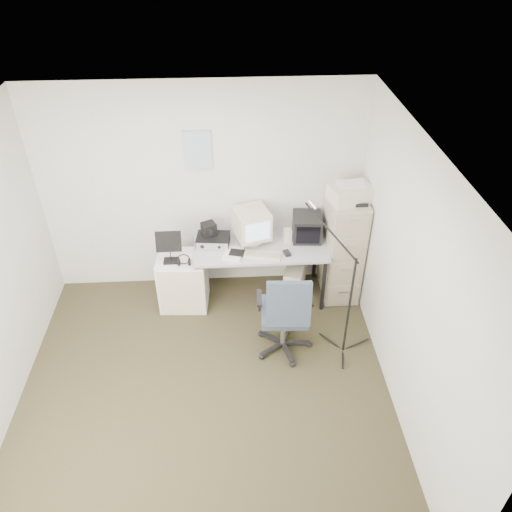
{
  "coord_description": "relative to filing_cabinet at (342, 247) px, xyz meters",
  "views": [
    {
      "loc": [
        0.3,
        -3.15,
        3.98
      ],
      "look_at": [
        0.55,
        0.95,
        0.95
      ],
      "focal_mm": 35.0,
      "sensor_mm": 36.0,
      "label": 1
    }
  ],
  "objects": [
    {
      "name": "crt_monitor",
      "position": [
        -1.04,
        0.07,
        0.28
      ],
      "size": [
        0.45,
        0.47,
        0.4
      ],
      "primitive_type": "cube",
      "rotation": [
        0.0,
        0.0,
        0.29
      ],
      "color": "beige",
      "rests_on": "desk"
    },
    {
      "name": "crt_tv",
      "position": [
        -0.41,
        0.09,
        0.23
      ],
      "size": [
        0.34,
        0.36,
        0.29
      ],
      "primitive_type": "cube",
      "rotation": [
        0.0,
        0.0,
        -0.07
      ],
      "color": "black",
      "rests_on": "desk"
    },
    {
      "name": "music_stand",
      "position": [
        -1.95,
        -0.19,
        0.22
      ],
      "size": [
        0.3,
        0.2,
        0.4
      ],
      "primitive_type": "cube",
      "rotation": [
        0.0,
        0.0,
        -0.2
      ],
      "color": "black",
      "rests_on": "side_cart"
    },
    {
      "name": "radio_speaker",
      "position": [
        -1.52,
        0.07,
        0.26
      ],
      "size": [
        0.19,
        0.19,
        0.15
      ],
      "primitive_type": "cube",
      "rotation": [
        0.0,
        0.0,
        0.43
      ],
      "color": "black",
      "rests_on": "radio_receiver"
    },
    {
      "name": "mic_stand",
      "position": [
        -0.12,
        -0.99,
        0.15
      ],
      "size": [
        0.03,
        0.03,
        1.59
      ],
      "primitive_type": "cylinder",
      "rotation": [
        0.0,
        0.0,
        2.32
      ],
      "color": "black",
      "rests_on": "floor"
    },
    {
      "name": "headphones",
      "position": [
        -1.8,
        -0.26,
        0.07
      ],
      "size": [
        0.19,
        0.19,
        0.03
      ],
      "primitive_type": "torus",
      "rotation": [
        0.0,
        0.0,
        0.28
      ],
      "color": "black",
      "rests_on": "side_cart"
    },
    {
      "name": "wall_calendar",
      "position": [
        -1.6,
        0.31,
        1.1
      ],
      "size": [
        0.3,
        0.02,
        0.44
      ],
      "primitive_type": "cube",
      "color": "white",
      "rests_on": "wall_back"
    },
    {
      "name": "printer",
      "position": [
        0.0,
        -0.07,
        0.74
      ],
      "size": [
        0.51,
        0.41,
        0.17
      ],
      "primitive_type": "cube",
      "rotation": [
        0.0,
        0.0,
        0.29
      ],
      "color": "beige",
      "rests_on": "filing_cabinet"
    },
    {
      "name": "desk",
      "position": [
        -0.95,
        -0.03,
        -0.29
      ],
      "size": [
        1.5,
        0.7,
        0.73
      ],
      "primitive_type": "cube",
      "color": "silver",
      "rests_on": "floor"
    },
    {
      "name": "wall_right",
      "position": [
        0.22,
        -1.48,
        0.6
      ],
      "size": [
        0.02,
        3.6,
        2.5
      ],
      "primitive_type": "cube",
      "color": "beige",
      "rests_on": "ground"
    },
    {
      "name": "mouse",
      "position": [
        -0.67,
        -0.22,
        0.1
      ],
      "size": [
        0.09,
        0.12,
        0.03
      ],
      "primitive_type": "cube",
      "rotation": [
        0.0,
        0.0,
        0.27
      ],
      "color": "black",
      "rests_on": "desk"
    },
    {
      "name": "pc_tower",
      "position": [
        -0.54,
        -0.04,
        -0.44
      ],
      "size": [
        0.33,
        0.49,
        0.42
      ],
      "primitive_type": "cube",
      "rotation": [
        0.0,
        0.0,
        -0.3
      ],
      "color": "beige",
      "rests_on": "floor"
    },
    {
      "name": "wall_back",
      "position": [
        -1.58,
        0.32,
        0.6
      ],
      "size": [
        3.6,
        0.02,
        2.5
      ],
      "primitive_type": "cube",
      "color": "beige",
      "rests_on": "ground"
    },
    {
      "name": "office_chair",
      "position": [
        -0.77,
        -0.91,
        -0.12
      ],
      "size": [
        0.64,
        0.64,
        1.06
      ],
      "primitive_type": "cube",
      "rotation": [
        0.0,
        0.0,
        -0.05
      ],
      "color": "#323E51",
      "rests_on": "floor"
    },
    {
      "name": "keyboard",
      "position": [
        -0.94,
        -0.24,
        0.09
      ],
      "size": [
        0.42,
        0.22,
        0.02
      ],
      "primitive_type": "cube",
      "rotation": [
        0.0,
        0.0,
        -0.2
      ],
      "color": "beige",
      "rests_on": "desk"
    },
    {
      "name": "floor",
      "position": [
        -1.58,
        -1.48,
        -0.66
      ],
      "size": [
        3.6,
        3.6,
        0.01
      ],
      "primitive_type": "cube",
      "color": "#393119",
      "rests_on": "ground"
    },
    {
      "name": "radio_receiver",
      "position": [
        -1.48,
        0.03,
        0.13
      ],
      "size": [
        0.39,
        0.3,
        0.11
      ],
      "primitive_type": "cube",
      "rotation": [
        0.0,
        0.0,
        -0.11
      ],
      "color": "black",
      "rests_on": "desk"
    },
    {
      "name": "desk_speaker",
      "position": [
        -0.64,
        0.03,
        0.16
      ],
      "size": [
        0.1,
        0.1,
        0.16
      ],
      "primitive_type": "cube",
      "rotation": [
        0.0,
        0.0,
        0.14
      ],
      "color": "beige",
      "rests_on": "desk"
    },
    {
      "name": "papers",
      "position": [
        -1.26,
        -0.19,
        0.09
      ],
      "size": [
        0.26,
        0.31,
        0.02
      ],
      "primitive_type": "cube",
      "rotation": [
        0.0,
        0.0,
        -0.24
      ],
      "color": "white",
      "rests_on": "desk"
    },
    {
      "name": "ceiling",
      "position": [
        -1.58,
        -1.48,
        1.85
      ],
      "size": [
        3.6,
        3.6,
        0.01
      ],
      "primitive_type": "cube",
      "color": "white",
      "rests_on": "ground"
    },
    {
      "name": "side_cart",
      "position": [
        -1.85,
        -0.13,
        -0.32
      ],
      "size": [
        0.56,
        0.46,
        0.67
      ],
      "primitive_type": "cube",
      "rotation": [
        0.0,
        0.0,
        -0.06
      ],
      "color": "white",
      "rests_on": "floor"
    },
    {
      "name": "filing_cabinet",
      "position": [
        0.0,
        0.0,
        0.0
      ],
      "size": [
        0.4,
        0.6,
        1.3
      ],
      "primitive_type": "cube",
      "color": "#C0B49D",
      "rests_on": "floor"
    }
  ]
}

